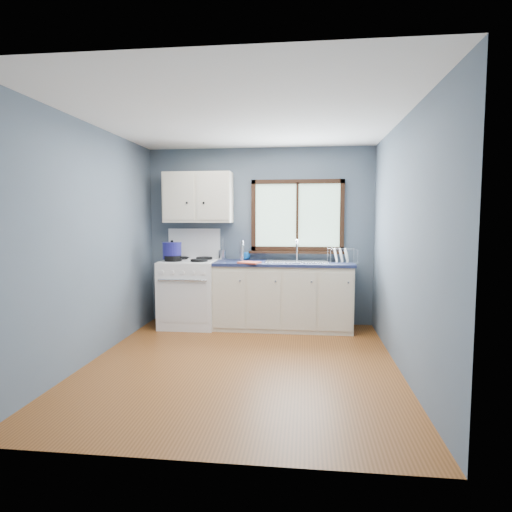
# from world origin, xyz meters

# --- Properties ---
(floor) EXTENTS (3.20, 3.60, 0.02)m
(floor) POSITION_xyz_m (0.00, 0.00, -0.01)
(floor) COLOR brown
(floor) RESTS_ON ground
(ceiling) EXTENTS (3.20, 3.60, 0.02)m
(ceiling) POSITION_xyz_m (0.00, 0.00, 2.51)
(ceiling) COLOR white
(ceiling) RESTS_ON wall_back
(wall_back) EXTENTS (3.20, 0.02, 2.50)m
(wall_back) POSITION_xyz_m (0.00, 1.81, 1.25)
(wall_back) COLOR slate
(wall_back) RESTS_ON ground
(wall_front) EXTENTS (3.20, 0.02, 2.50)m
(wall_front) POSITION_xyz_m (0.00, -1.81, 1.25)
(wall_front) COLOR slate
(wall_front) RESTS_ON ground
(wall_left) EXTENTS (0.02, 3.60, 2.50)m
(wall_left) POSITION_xyz_m (-1.61, 0.00, 1.25)
(wall_left) COLOR slate
(wall_left) RESTS_ON ground
(wall_right) EXTENTS (0.02, 3.60, 2.50)m
(wall_right) POSITION_xyz_m (1.61, 0.00, 1.25)
(wall_right) COLOR slate
(wall_right) RESTS_ON ground
(gas_range) EXTENTS (0.76, 0.69, 1.36)m
(gas_range) POSITION_xyz_m (-0.95, 1.47, 0.49)
(gas_range) COLOR white
(gas_range) RESTS_ON floor
(base_cabinets) EXTENTS (1.85, 0.60, 0.88)m
(base_cabinets) POSITION_xyz_m (0.36, 1.49, 0.41)
(base_cabinets) COLOR beige
(base_cabinets) RESTS_ON floor
(countertop) EXTENTS (1.89, 0.64, 0.04)m
(countertop) POSITION_xyz_m (0.36, 1.49, 0.90)
(countertop) COLOR #171F3F
(countertop) RESTS_ON base_cabinets
(sink) EXTENTS (0.84, 0.46, 0.44)m
(sink) POSITION_xyz_m (0.54, 1.49, 0.86)
(sink) COLOR silver
(sink) RESTS_ON countertop
(window) EXTENTS (1.36, 0.10, 1.03)m
(window) POSITION_xyz_m (0.54, 1.77, 1.48)
(window) COLOR #9EC6A8
(window) RESTS_ON wall_back
(upper_cabinets) EXTENTS (0.95, 0.35, 0.70)m
(upper_cabinets) POSITION_xyz_m (-0.85, 1.63, 1.80)
(upper_cabinets) COLOR beige
(upper_cabinets) RESTS_ON wall_back
(skillet) EXTENTS (0.38, 0.27, 0.05)m
(skillet) POSITION_xyz_m (-1.14, 1.31, 0.98)
(skillet) COLOR black
(skillet) RESTS_ON gas_range
(stockpot) EXTENTS (0.33, 0.33, 0.26)m
(stockpot) POSITION_xyz_m (-1.15, 1.33, 1.07)
(stockpot) COLOR navy
(stockpot) RESTS_ON gas_range
(utensil_crock) EXTENTS (0.14, 0.14, 0.35)m
(utensil_crock) POSITION_xyz_m (-0.53, 1.70, 0.99)
(utensil_crock) COLOR silver
(utensil_crock) RESTS_ON countertop
(thermos) EXTENTS (0.07, 0.07, 0.28)m
(thermos) POSITION_xyz_m (-0.23, 1.59, 1.06)
(thermos) COLOR silver
(thermos) RESTS_ON countertop
(soap_bottle) EXTENTS (0.13, 0.13, 0.28)m
(soap_bottle) POSITION_xyz_m (-0.21, 1.72, 1.06)
(soap_bottle) COLOR blue
(soap_bottle) RESTS_ON countertop
(dish_towel) EXTENTS (0.32, 0.27, 0.02)m
(dish_towel) POSITION_xyz_m (-0.08, 1.26, 0.93)
(dish_towel) COLOR #D44F36
(dish_towel) RESTS_ON countertop
(dish_rack) EXTENTS (0.40, 0.31, 0.20)m
(dish_rack) POSITION_xyz_m (1.14, 1.51, 0.97)
(dish_rack) COLOR silver
(dish_rack) RESTS_ON countertop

